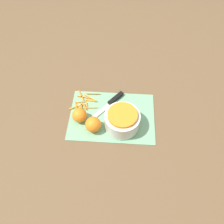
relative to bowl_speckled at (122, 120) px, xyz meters
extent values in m
plane|color=brown|center=(0.05, -0.05, -0.05)|extent=(4.00, 4.00, 0.00)
cube|color=#75AD84|center=(0.05, -0.05, -0.05)|extent=(0.41, 0.29, 0.01)
cylinder|color=silver|center=(0.00, 0.00, -0.01)|extent=(0.16, 0.16, 0.08)
cylinder|color=orange|center=(0.00, 0.00, 0.04)|extent=(0.13, 0.13, 0.02)
cube|color=black|center=(0.04, -0.15, -0.04)|extent=(0.08, 0.09, 0.02)
cube|color=#B2B2B7|center=(0.11, -0.06, -0.04)|extent=(0.11, 0.12, 0.00)
sphere|color=orange|center=(0.13, 0.03, -0.01)|extent=(0.07, 0.07, 0.07)
sphere|color=orange|center=(0.20, -0.02, -0.01)|extent=(0.07, 0.07, 0.07)
cube|color=orange|center=(0.18, -0.11, -0.04)|extent=(0.01, 0.03, 0.00)
cube|color=orange|center=(0.15, -0.18, -0.04)|extent=(0.07, 0.01, 0.00)
cube|color=orange|center=(0.21, -0.12, -0.04)|extent=(0.05, 0.02, 0.00)
cube|color=orange|center=(0.17, -0.15, -0.04)|extent=(0.07, 0.04, 0.00)
cube|color=orange|center=(0.23, -0.09, -0.04)|extent=(0.02, 0.06, 0.00)
cube|color=orange|center=(0.17, -0.15, -0.04)|extent=(0.03, 0.01, 0.00)
cube|color=orange|center=(0.19, -0.09, -0.04)|extent=(0.02, 0.04, 0.00)
cube|color=orange|center=(0.23, -0.09, -0.04)|extent=(0.07, 0.04, 0.00)
cube|color=orange|center=(0.22, -0.09, -0.04)|extent=(0.03, 0.03, 0.00)
cube|color=orange|center=(0.21, -0.10, -0.04)|extent=(0.01, 0.03, 0.00)
cube|color=orange|center=(0.22, -0.16, -0.04)|extent=(0.04, 0.06, 0.00)
cube|color=orange|center=(0.16, -0.09, -0.04)|extent=(0.07, 0.01, 0.00)
cube|color=orange|center=(0.16, -0.13, -0.04)|extent=(0.06, 0.01, 0.00)
cube|color=orange|center=(0.21, -0.15, -0.04)|extent=(0.05, 0.01, 0.00)
camera|label=1|loc=(0.01, 0.53, 0.84)|focal=35.00mm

